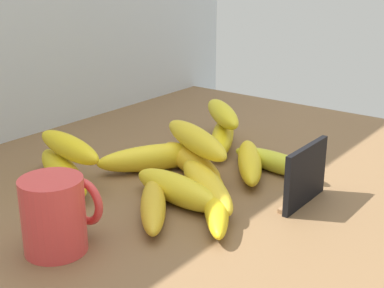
{
  "coord_description": "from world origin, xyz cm",
  "views": [
    {
      "loc": [
        -56.75,
        -46.24,
        35.38
      ],
      "look_at": [
        6.14,
        1.53,
        8.0
      ],
      "focal_mm": 50.93,
      "sensor_mm": 36.0,
      "label": 1
    }
  ],
  "objects_px": {
    "banana_2": "(276,162)",
    "banana_6": "(216,202)",
    "banana_10": "(223,114)",
    "banana_1": "(250,162)",
    "banana_8": "(190,161)",
    "coffee_mug": "(54,213)",
    "banana_9": "(204,187)",
    "banana_4": "(223,136)",
    "chalkboard_sign": "(305,177)",
    "banana_0": "(63,172)",
    "banana_12": "(196,139)",
    "banana_7": "(156,157)",
    "banana_5": "(153,205)",
    "banana_11": "(69,147)",
    "banana_3": "(177,189)"
  },
  "relations": [
    {
      "from": "chalkboard_sign",
      "to": "banana_7",
      "type": "distance_m",
      "value": 0.24
    },
    {
      "from": "banana_6",
      "to": "banana_9",
      "type": "xyz_separation_m",
      "value": [
        0.03,
        0.04,
        0.0
      ]
    },
    {
      "from": "banana_8",
      "to": "banana_9",
      "type": "bearing_deg",
      "value": -131.76
    },
    {
      "from": "banana_2",
      "to": "banana_6",
      "type": "xyz_separation_m",
      "value": [
        -0.18,
        -0.01,
        -0.0
      ]
    },
    {
      "from": "chalkboard_sign",
      "to": "banana_6",
      "type": "relative_size",
      "value": 0.57
    },
    {
      "from": "coffee_mug",
      "to": "banana_2",
      "type": "distance_m",
      "value": 0.38
    },
    {
      "from": "banana_11",
      "to": "banana_12",
      "type": "distance_m",
      "value": 0.19
    },
    {
      "from": "banana_4",
      "to": "banana_6",
      "type": "relative_size",
      "value": 1.05
    },
    {
      "from": "banana_10",
      "to": "banana_1",
      "type": "bearing_deg",
      "value": -128.52
    },
    {
      "from": "chalkboard_sign",
      "to": "banana_0",
      "type": "bearing_deg",
      "value": 116.67
    },
    {
      "from": "banana_11",
      "to": "banana_9",
      "type": "bearing_deg",
      "value": -69.69
    },
    {
      "from": "banana_2",
      "to": "banana_11",
      "type": "height_order",
      "value": "banana_11"
    },
    {
      "from": "banana_5",
      "to": "banana_7",
      "type": "relative_size",
      "value": 0.82
    },
    {
      "from": "banana_6",
      "to": "banana_10",
      "type": "distance_m",
      "value": 0.29
    },
    {
      "from": "coffee_mug",
      "to": "banana_12",
      "type": "xyz_separation_m",
      "value": [
        0.28,
        0.01,
        0.01
      ]
    },
    {
      "from": "banana_1",
      "to": "banana_9",
      "type": "distance_m",
      "value": 0.13
    },
    {
      "from": "banana_1",
      "to": "banana_6",
      "type": "height_order",
      "value": "banana_1"
    },
    {
      "from": "banana_4",
      "to": "banana_8",
      "type": "distance_m",
      "value": 0.14
    },
    {
      "from": "banana_1",
      "to": "banana_8",
      "type": "xyz_separation_m",
      "value": [
        -0.06,
        0.07,
        0.0
      ]
    },
    {
      "from": "banana_4",
      "to": "banana_11",
      "type": "xyz_separation_m",
      "value": [
        -0.28,
        0.09,
        0.04
      ]
    },
    {
      "from": "coffee_mug",
      "to": "banana_11",
      "type": "distance_m",
      "value": 0.2
    },
    {
      "from": "banana_6",
      "to": "banana_2",
      "type": "bearing_deg",
      "value": 2.82
    },
    {
      "from": "banana_3",
      "to": "banana_6",
      "type": "relative_size",
      "value": 0.82
    },
    {
      "from": "banana_0",
      "to": "banana_2",
      "type": "distance_m",
      "value": 0.33
    },
    {
      "from": "banana_0",
      "to": "banana_11",
      "type": "height_order",
      "value": "banana_11"
    },
    {
      "from": "banana_2",
      "to": "banana_3",
      "type": "height_order",
      "value": "banana_3"
    },
    {
      "from": "banana_10",
      "to": "banana_8",
      "type": "bearing_deg",
      "value": -165.19
    },
    {
      "from": "banana_0",
      "to": "banana_4",
      "type": "xyz_separation_m",
      "value": [
        0.29,
        -0.09,
        -0.0
      ]
    },
    {
      "from": "banana_4",
      "to": "banana_9",
      "type": "height_order",
      "value": "banana_9"
    },
    {
      "from": "coffee_mug",
      "to": "banana_12",
      "type": "distance_m",
      "value": 0.28
    },
    {
      "from": "banana_7",
      "to": "banana_9",
      "type": "xyz_separation_m",
      "value": [
        -0.05,
        -0.13,
        -0.0
      ]
    },
    {
      "from": "banana_0",
      "to": "banana_10",
      "type": "xyz_separation_m",
      "value": [
        0.3,
        -0.08,
        0.04
      ]
    },
    {
      "from": "banana_7",
      "to": "banana_12",
      "type": "relative_size",
      "value": 1.04
    },
    {
      "from": "coffee_mug",
      "to": "banana_9",
      "type": "relative_size",
      "value": 0.49
    },
    {
      "from": "banana_7",
      "to": "banana_12",
      "type": "distance_m",
      "value": 0.07
    },
    {
      "from": "banana_0",
      "to": "banana_12",
      "type": "distance_m",
      "value": 0.21
    },
    {
      "from": "banana_3",
      "to": "banana_8",
      "type": "bearing_deg",
      "value": 28.49
    },
    {
      "from": "banana_12",
      "to": "banana_2",
      "type": "bearing_deg",
      "value": -49.04
    },
    {
      "from": "banana_4",
      "to": "banana_7",
      "type": "height_order",
      "value": "banana_7"
    },
    {
      "from": "banana_1",
      "to": "banana_5",
      "type": "xyz_separation_m",
      "value": [
        -0.21,
        0.02,
        -0.0
      ]
    },
    {
      "from": "banana_1",
      "to": "banana_10",
      "type": "distance_m",
      "value": 0.15
    },
    {
      "from": "banana_1",
      "to": "banana_3",
      "type": "relative_size",
      "value": 1.12
    },
    {
      "from": "chalkboard_sign",
      "to": "banana_4",
      "type": "bearing_deg",
      "value": 59.85
    },
    {
      "from": "coffee_mug",
      "to": "banana_9",
      "type": "height_order",
      "value": "coffee_mug"
    },
    {
      "from": "banana_7",
      "to": "banana_10",
      "type": "xyz_separation_m",
      "value": [
        0.17,
        -0.01,
        0.04
      ]
    },
    {
      "from": "banana_6",
      "to": "banana_4",
      "type": "bearing_deg",
      "value": 32.3
    },
    {
      "from": "banana_4",
      "to": "banana_11",
      "type": "distance_m",
      "value": 0.29
    },
    {
      "from": "banana_5",
      "to": "chalkboard_sign",
      "type": "bearing_deg",
      "value": -41.19
    },
    {
      "from": "banana_6",
      "to": "banana_10",
      "type": "height_order",
      "value": "banana_10"
    },
    {
      "from": "banana_0",
      "to": "banana_1",
      "type": "distance_m",
      "value": 0.29
    }
  ]
}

